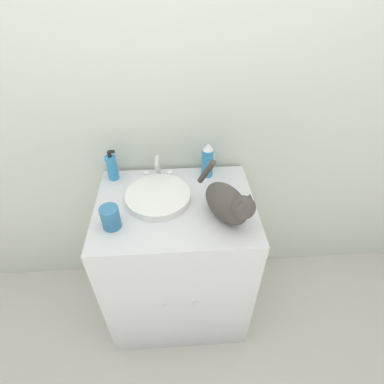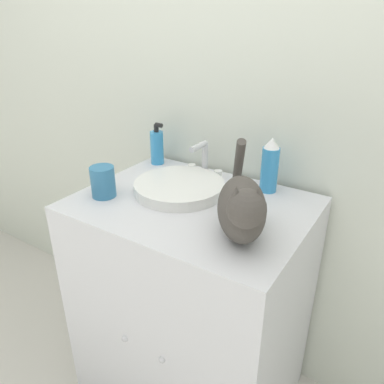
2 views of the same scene
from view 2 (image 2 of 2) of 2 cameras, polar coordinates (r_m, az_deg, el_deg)
name	(u,v)px [view 2 (image 2 of 2)]	position (r m, az deg, el deg)	size (l,w,h in m)	color
wall_back	(242,84)	(1.44, 7.63, 15.96)	(6.00, 0.05, 2.50)	silver
vanity_cabinet	(192,306)	(1.53, 0.02, -16.93)	(0.78, 0.60, 0.91)	silver
sink_basin	(179,187)	(1.33, -1.95, 0.76)	(0.32, 0.32, 0.04)	white
faucet	(203,161)	(1.44, 1.75, 4.70)	(0.15, 0.11, 0.15)	silver
cat	(242,207)	(1.03, 7.65, -2.34)	(0.24, 0.35, 0.25)	#47423D
soap_bottle	(157,147)	(1.58, -5.35, 6.88)	(0.06, 0.05, 0.18)	#338CCC
spray_bottle	(270,166)	(1.34, 11.77, 3.92)	(0.06, 0.06, 0.20)	#338CCC
cup	(103,182)	(1.32, -13.41, 1.53)	(0.08, 0.08, 0.11)	teal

